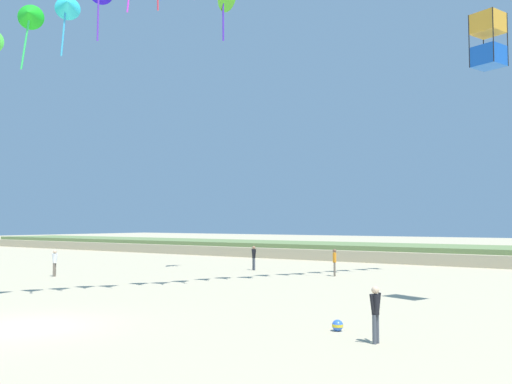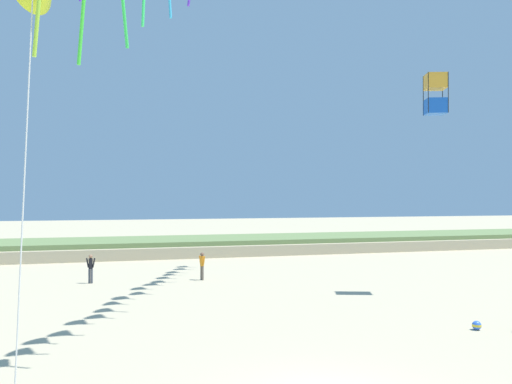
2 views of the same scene
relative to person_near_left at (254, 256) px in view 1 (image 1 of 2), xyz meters
The scene contains 8 objects.
ground_plane 22.58m from the person_near_left, 74.44° to the right, with size 240.00×240.00×0.00m, color #C1B28E.
dune_ridge 17.66m from the person_near_left, 69.96° to the left, with size 120.00×10.50×1.38m.
person_near_left is the anchor object (origin of this frame).
person_near_right 6.80m from the person_near_left, ahead, with size 0.34×0.59×1.75m.
person_mid_center 13.54m from the person_near_left, 125.91° to the right, with size 0.31×0.58×1.69m.
person_far_left 24.01m from the person_near_left, 46.82° to the right, with size 0.22×0.57×1.63m.
large_kite_low_lead 22.47m from the person_near_left, 26.99° to the right, with size 1.38×1.38×2.19m.
beach_ball 22.13m from the person_near_left, 48.23° to the right, with size 0.36×0.36×0.36m.
Camera 1 is at (16.45, -10.61, 3.46)m, focal length 38.00 mm.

